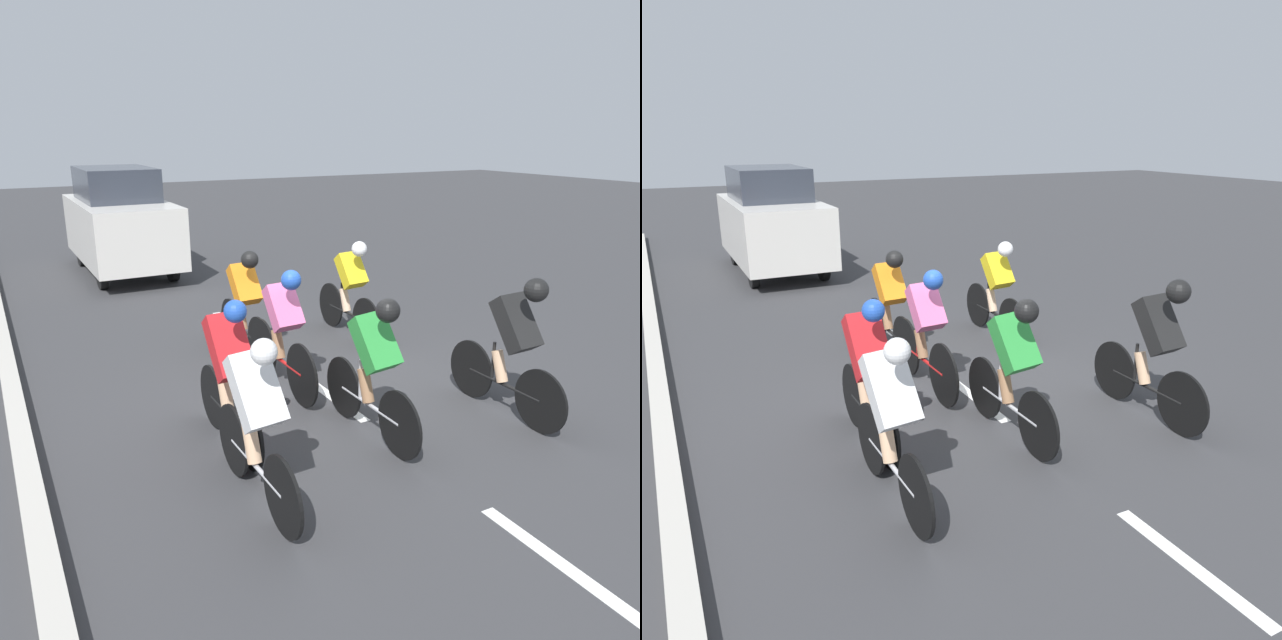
{
  "view_description": "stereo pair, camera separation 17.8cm",
  "coord_description": "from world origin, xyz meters",
  "views": [
    {
      "loc": [
        3.27,
        5.89,
        2.94
      ],
      "look_at": [
        0.16,
        0.23,
        0.95
      ],
      "focal_mm": 35.0,
      "sensor_mm": 36.0,
      "label": 1
    },
    {
      "loc": [
        3.11,
        5.97,
        2.94
      ],
      "look_at": [
        0.16,
        0.23,
        0.95
      ],
      "focal_mm": 35.0,
      "sensor_mm": 36.0,
      "label": 2
    }
  ],
  "objects": [
    {
      "name": "lane_stripe_near",
      "position": [
        0.0,
        3.43,
        0.0
      ],
      "size": [
        0.12,
        1.4,
        0.01
      ],
      "primitive_type": "cube",
      "color": "white",
      "rests_on": "ground"
    },
    {
      "name": "lane_stripe_far",
      "position": [
        0.0,
        -2.97,
        0.0
      ],
      "size": [
        0.12,
        1.4,
        0.01
      ],
      "primitive_type": "cube",
      "color": "white",
      "rests_on": "ground"
    },
    {
      "name": "cyclist_green",
      "position": [
        0.14,
        1.27,
        0.79
      ],
      "size": [
        0.36,
        1.66,
        1.5
      ],
      "color": "black",
      "rests_on": "ground"
    },
    {
      "name": "ground_plane",
      "position": [
        0.0,
        0.0,
        0.0
      ],
      "size": [
        60.0,
        60.0,
        0.0
      ],
      "primitive_type": "plane",
      "color": "#38383A"
    },
    {
      "name": "cyclist_orange",
      "position": [
        0.35,
        -1.47,
        0.78
      ],
      "size": [
        0.34,
        1.67,
        1.48
      ],
      "color": "black",
      "rests_on": "ground"
    },
    {
      "name": "cyclist_white",
      "position": [
        1.59,
        1.79,
        0.79
      ],
      "size": [
        0.36,
        1.65,
        1.52
      ],
      "color": "black",
      "rests_on": "ground"
    },
    {
      "name": "cyclist_yellow",
      "position": [
        -1.32,
        -1.56,
        0.75
      ],
      "size": [
        0.34,
        1.67,
        1.45
      ],
      "color": "black",
      "rests_on": "ground"
    },
    {
      "name": "cyclist_red",
      "position": [
        1.43,
        0.79,
        0.8
      ],
      "size": [
        0.34,
        1.61,
        1.54
      ],
      "color": "black",
      "rests_on": "ground"
    },
    {
      "name": "cyclist_black",
      "position": [
        -1.4,
        1.53,
        0.83
      ],
      "size": [
        0.33,
        1.67,
        1.56
      ],
      "color": "black",
      "rests_on": "ground"
    },
    {
      "name": "cyclist_pink",
      "position": [
        0.41,
        -0.2,
        0.77
      ],
      "size": [
        0.34,
        1.76,
        1.5
      ],
      "color": "black",
      "rests_on": "ground"
    },
    {
      "name": "lane_stripe_mid",
      "position": [
        0.0,
        0.23,
        0.0
      ],
      "size": [
        0.12,
        1.4,
        0.01
      ],
      "primitive_type": "cube",
      "color": "white",
      "rests_on": "ground"
    },
    {
      "name": "curb",
      "position": [
        3.2,
        0.23,
        0.07
      ],
      "size": [
        0.2,
        27.36,
        0.14
      ],
      "primitive_type": "cube",
      "color": "#B7B2A8",
      "rests_on": "ground"
    },
    {
      "name": "support_car",
      "position": [
        0.66,
        -7.49,
        1.08
      ],
      "size": [
        1.7,
        3.9,
        2.17
      ],
      "color": "black",
      "rests_on": "ground"
    }
  ]
}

